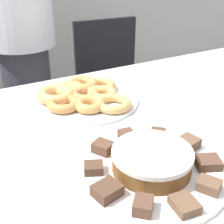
# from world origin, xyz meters

# --- Properties ---
(table) EXTENTS (1.98, 1.00, 0.76)m
(table) POSITION_xyz_m (0.00, 0.00, 0.69)
(table) COLOR silver
(table) RESTS_ON ground_plane
(person_standing) EXTENTS (0.33, 0.33, 1.66)m
(person_standing) POSITION_xyz_m (-0.07, 0.87, 0.88)
(person_standing) COLOR #383842
(person_standing) RESTS_ON ground_plane
(office_chair_right) EXTENTS (0.48, 0.48, 0.87)m
(office_chair_right) POSITION_xyz_m (0.45, 0.87, 0.41)
(office_chair_right) COLOR black
(office_chair_right) RESTS_ON ground_plane
(plate_cake) EXTENTS (0.37, 0.37, 0.01)m
(plate_cake) POSITION_xyz_m (-0.03, -0.19, 0.76)
(plate_cake) COLOR white
(plate_cake) RESTS_ON table
(plate_donuts) EXTENTS (0.38, 0.38, 0.01)m
(plate_donuts) POSITION_xyz_m (-0.01, 0.25, 0.76)
(plate_donuts) COLOR white
(plate_donuts) RESTS_ON table
(frosted_cake) EXTENTS (0.19, 0.19, 0.05)m
(frosted_cake) POSITION_xyz_m (-0.03, -0.19, 0.80)
(frosted_cake) COLOR brown
(frosted_cake) RESTS_ON plate_cake
(lamington_0) EXTENTS (0.06, 0.05, 0.02)m
(lamington_0) POSITION_xyz_m (-0.16, -0.13, 0.78)
(lamington_0) COLOR #513828
(lamington_0) RESTS_ON plate_cake
(lamington_1) EXTENTS (0.07, 0.06, 0.03)m
(lamington_1) POSITION_xyz_m (-0.16, -0.22, 0.78)
(lamington_1) COLOR #513828
(lamington_1) RESTS_ON plate_cake
(lamington_2) EXTENTS (0.06, 0.06, 0.03)m
(lamington_2) POSITION_xyz_m (-0.12, -0.29, 0.78)
(lamington_2) COLOR brown
(lamington_2) RESTS_ON plate_cake
(lamington_3) EXTENTS (0.05, 0.06, 0.02)m
(lamington_3) POSITION_xyz_m (-0.04, -0.33, 0.78)
(lamington_3) COLOR brown
(lamington_3) RESTS_ON plate_cake
(lamington_4) EXTENTS (0.06, 0.06, 0.02)m
(lamington_4) POSITION_xyz_m (0.04, -0.31, 0.78)
(lamington_4) COLOR brown
(lamington_4) RESTS_ON plate_cake
(lamington_5) EXTENTS (0.07, 0.07, 0.02)m
(lamington_5) POSITION_xyz_m (0.10, -0.24, 0.78)
(lamington_5) COLOR brown
(lamington_5) RESTS_ON plate_cake
(lamington_6) EXTENTS (0.07, 0.06, 0.03)m
(lamington_6) POSITION_xyz_m (0.11, -0.16, 0.78)
(lamington_6) COLOR brown
(lamington_6) RESTS_ON plate_cake
(lamington_7) EXTENTS (0.06, 0.06, 0.02)m
(lamington_7) POSITION_xyz_m (0.06, -0.09, 0.78)
(lamington_7) COLOR #513828
(lamington_7) RESTS_ON plate_cake
(lamington_8) EXTENTS (0.04, 0.05, 0.03)m
(lamington_8) POSITION_xyz_m (-0.01, -0.05, 0.78)
(lamington_8) COLOR brown
(lamington_8) RESTS_ON plate_cake
(lamington_9) EXTENTS (0.06, 0.06, 0.03)m
(lamington_9) POSITION_xyz_m (-0.10, -0.07, 0.78)
(lamington_9) COLOR brown
(lamington_9) RESTS_ON plate_cake
(donut_0) EXTENTS (0.11, 0.11, 0.03)m
(donut_0) POSITION_xyz_m (-0.01, 0.25, 0.78)
(donut_0) COLOR #C68447
(donut_0) RESTS_ON plate_donuts
(donut_1) EXTENTS (0.13, 0.13, 0.04)m
(donut_1) POSITION_xyz_m (-0.10, 0.29, 0.79)
(donut_1) COLOR #E5AD66
(donut_1) RESTS_ON plate_donuts
(donut_2) EXTENTS (0.11, 0.11, 0.03)m
(donut_2) POSITION_xyz_m (-0.10, 0.21, 0.79)
(donut_2) COLOR #D18E4C
(donut_2) RESTS_ON plate_donuts
(donut_3) EXTENTS (0.10, 0.10, 0.03)m
(donut_3) POSITION_xyz_m (-0.03, 0.17, 0.79)
(donut_3) COLOR tan
(donut_3) RESTS_ON plate_donuts
(donut_4) EXTENTS (0.12, 0.12, 0.03)m
(donut_4) POSITION_xyz_m (0.05, 0.14, 0.78)
(donut_4) COLOR #E5AD66
(donut_4) RESTS_ON plate_donuts
(donut_5) EXTENTS (0.11, 0.11, 0.03)m
(donut_5) POSITION_xyz_m (0.05, 0.23, 0.78)
(donut_5) COLOR #E5AD66
(donut_5) RESTS_ON plate_donuts
(donut_6) EXTENTS (0.11, 0.11, 0.03)m
(donut_6) POSITION_xyz_m (0.08, 0.29, 0.78)
(donut_6) COLOR tan
(donut_6) RESTS_ON plate_donuts
(donut_7) EXTENTS (0.12, 0.12, 0.04)m
(donut_7) POSITION_xyz_m (0.02, 0.33, 0.79)
(donut_7) COLOR tan
(donut_7) RESTS_ON plate_donuts
(donut_8) EXTENTS (0.11, 0.11, 0.03)m
(donut_8) POSITION_xyz_m (-0.04, 0.32, 0.79)
(donut_8) COLOR #E5AD66
(donut_8) RESTS_ON plate_donuts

